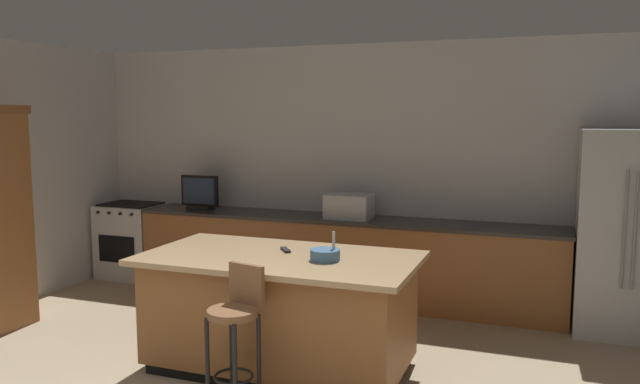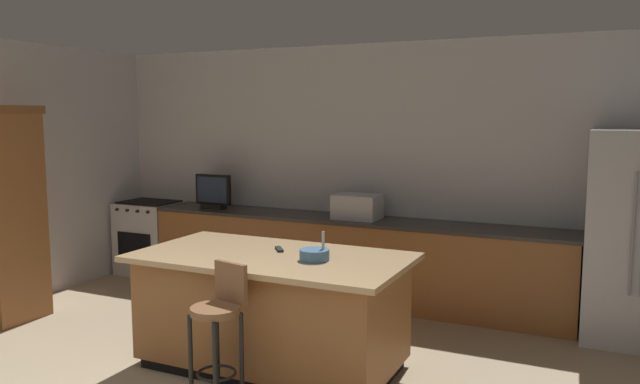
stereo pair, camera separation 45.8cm
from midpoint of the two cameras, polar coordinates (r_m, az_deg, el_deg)
The scene contains 13 objects.
wall_back at distance 7.01m, azimuth 6.03°, elevation 1.97°, with size 6.91×0.12×2.79m, color #BCBCC1.
counter_back at distance 6.82m, azimuth 4.54°, elevation -6.15°, with size 4.72×0.62×0.91m.
kitchen_island at distance 5.02m, azimuth -1.77°, elevation -10.82°, with size 2.15×1.16×0.93m.
refrigerator at distance 6.25m, azimuth 28.94°, elevation -3.67°, with size 0.82×0.79×1.89m.
range_oven at distance 8.17m, azimuth -13.77°, elevation -4.07°, with size 0.74×0.63×0.93m.
cabinet_tower at distance 6.73m, azimuth -25.62°, elevation -1.48°, with size 0.67×0.64×2.11m.
microwave at distance 6.68m, azimuth 5.41°, elevation -1.35°, with size 0.48×0.36×0.26m, color #B7BABF.
tv_monitor at distance 7.44m, azimuth -8.04°, elevation -0.08°, with size 0.47×0.16×0.41m.
sink_faucet_back at distance 6.84m, azimuth 4.13°, elevation -1.23°, with size 0.02×0.02×0.24m, color #B2B2B7.
sink_faucet_island at distance 4.70m, azimuth 3.10°, elevation -4.99°, with size 0.02×0.02×0.22m, color #B2B2B7.
bar_stool_center at distance 4.36m, azimuth -6.22°, elevation -11.84°, with size 0.35×0.37×1.00m.
fruit_bowl at distance 4.70m, azimuth 2.29°, elevation -5.82°, with size 0.23×0.23×0.08m, color #3F668C.
tv_remote at distance 5.05m, azimuth -1.17°, elevation -5.29°, with size 0.04×0.17×0.02m, color black.
Camera 2 is at (2.50, -2.04, 2.02)m, focal length 34.87 mm.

